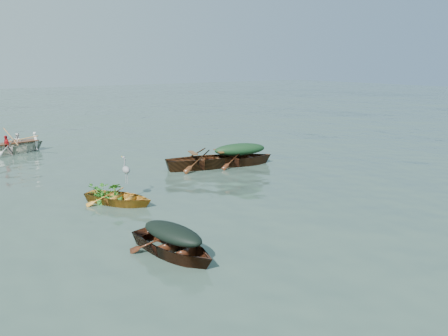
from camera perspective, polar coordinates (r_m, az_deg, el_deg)
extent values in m
plane|color=#3A5145|center=(15.12, -0.34, -3.22)|extent=(140.00, 140.00, 0.00)
imported|color=orange|center=(14.32, -13.52, -4.59)|extent=(2.70, 3.15, 0.78)
imported|color=#461F10|center=(10.47, -6.66, -11.27)|extent=(1.98, 3.56, 0.82)
imported|color=#4B2111|center=(19.07, 2.07, 0.36)|extent=(4.40, 2.32, 0.97)
imported|color=#512A14|center=(18.57, -2.36, -0.01)|extent=(4.97, 2.54, 1.13)
imported|color=silver|center=(23.88, -25.78, 1.72)|extent=(4.54, 2.38, 1.04)
ellipsoid|color=black|center=(10.23, -6.76, -8.17)|extent=(1.09, 1.96, 0.40)
ellipsoid|color=#143216|center=(18.92, 2.09, 2.56)|extent=(2.42, 1.28, 0.52)
imported|color=#34741E|center=(14.47, -15.40, -1.67)|extent=(1.08, 1.14, 0.60)
imported|color=silver|center=(23.73, -26.00, 3.84)|extent=(3.25, 1.92, 0.76)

